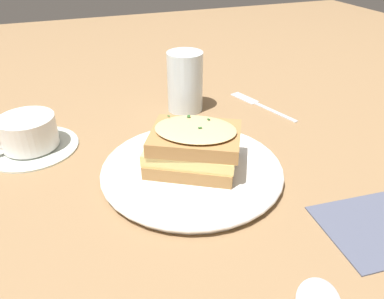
% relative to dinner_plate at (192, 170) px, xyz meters
% --- Properties ---
extents(ground_plane, '(2.40, 2.40, 0.00)m').
position_rel_dinner_plate_xyz_m(ground_plane, '(0.02, 0.03, -0.01)').
color(ground_plane, olive).
extents(dinner_plate, '(0.27, 0.27, 0.02)m').
position_rel_dinner_plate_xyz_m(dinner_plate, '(0.00, 0.00, 0.00)').
color(dinner_plate, white).
rests_on(dinner_plate, ground_plane).
extents(sandwich, '(0.16, 0.15, 0.07)m').
position_rel_dinner_plate_xyz_m(sandwich, '(-0.00, 0.00, 0.04)').
color(sandwich, '#A37542').
rests_on(sandwich, dinner_plate).
extents(teacup_with_saucer, '(0.15, 0.15, 0.06)m').
position_rel_dinner_plate_xyz_m(teacup_with_saucer, '(0.23, -0.17, 0.02)').
color(teacup_with_saucer, silver).
rests_on(teacup_with_saucer, ground_plane).
extents(water_glass, '(0.07, 0.07, 0.12)m').
position_rel_dinner_plate_xyz_m(water_glass, '(-0.07, -0.22, 0.05)').
color(water_glass, silver).
rests_on(water_glass, ground_plane).
extents(fork, '(0.07, 0.17, 0.00)m').
position_rel_dinner_plate_xyz_m(fork, '(-0.22, -0.20, -0.01)').
color(fork, silver).
rests_on(fork, ground_plane).
extents(napkin, '(0.15, 0.13, 0.00)m').
position_rel_dinner_plate_xyz_m(napkin, '(-0.18, 0.19, -0.01)').
color(napkin, '#4C5166').
rests_on(napkin, ground_plane).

